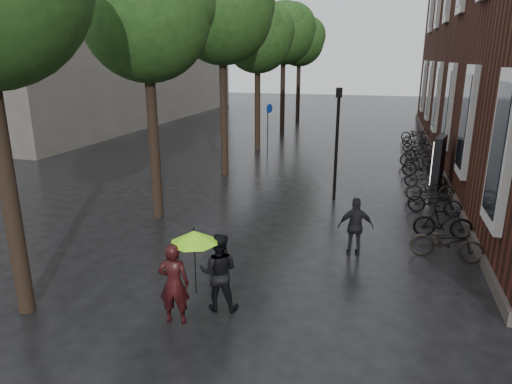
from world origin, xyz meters
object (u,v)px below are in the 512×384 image
(parked_bicycles, at_px, (425,168))
(lamp_post, at_px, (337,133))
(ad_lightbox, at_px, (438,163))
(pedestrian_walking, at_px, (356,227))
(person_burgundy, at_px, (174,284))
(person_black, at_px, (219,272))

(parked_bicycles, distance_m, lamp_post, 5.68)
(ad_lightbox, bearing_deg, pedestrian_walking, -96.36)
(person_burgundy, xyz_separation_m, lamp_post, (2.11, 8.97, 1.61))
(parked_bicycles, relative_size, lamp_post, 4.61)
(pedestrian_walking, xyz_separation_m, ad_lightbox, (2.68, 7.38, 0.26))
(pedestrian_walking, relative_size, lamp_post, 0.39)
(person_burgundy, relative_size, lamp_post, 0.41)
(person_burgundy, bearing_deg, lamp_post, -113.97)
(lamp_post, bearing_deg, pedestrian_walking, -77.43)
(person_burgundy, bearing_deg, parked_bicycles, -123.56)
(person_black, relative_size, pedestrian_walking, 1.06)
(person_burgundy, xyz_separation_m, pedestrian_walking, (3.16, 4.23, -0.05))
(parked_bicycles, bearing_deg, ad_lightbox, -76.60)
(pedestrian_walking, distance_m, lamp_post, 5.14)
(parked_bicycles, height_order, ad_lightbox, ad_lightbox)
(person_black, bearing_deg, parked_bicycles, -122.93)
(pedestrian_walking, relative_size, parked_bicycles, 0.08)
(ad_lightbox, height_order, lamp_post, lamp_post)
(pedestrian_walking, bearing_deg, person_black, 45.00)
(person_black, relative_size, ad_lightbox, 0.80)
(person_black, xyz_separation_m, lamp_post, (1.45, 8.27, 1.62))
(person_black, relative_size, lamp_post, 0.41)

